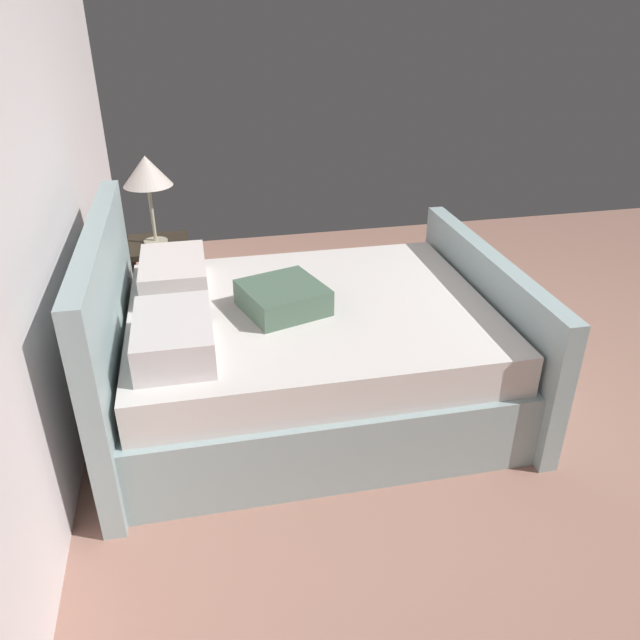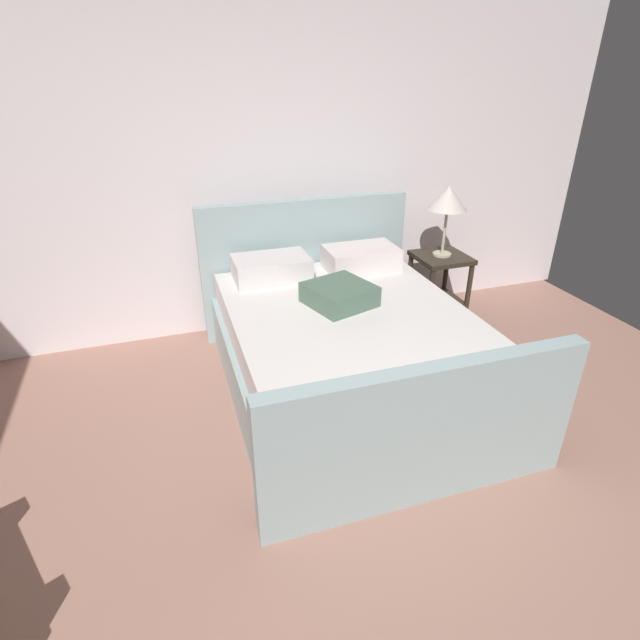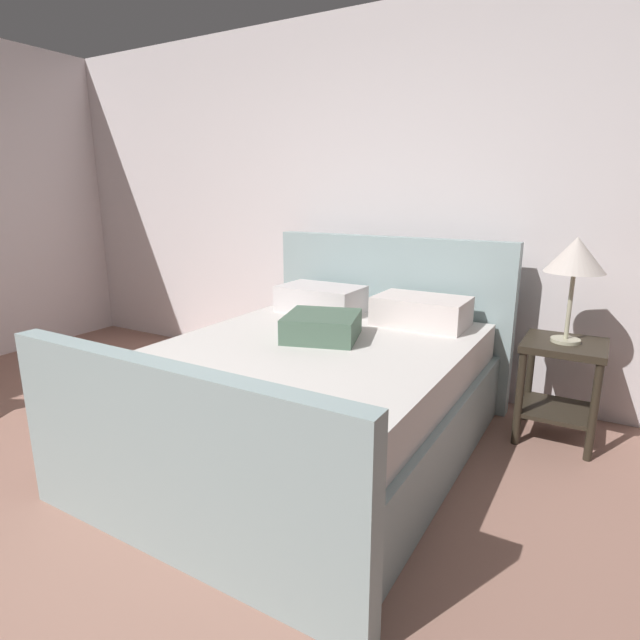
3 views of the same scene
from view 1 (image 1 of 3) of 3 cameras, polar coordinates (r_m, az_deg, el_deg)
name	(u,v)px [view 1 (image 1 of 3)]	position (r m, az deg, el deg)	size (l,w,h in m)	color
ground_plane	(567,393)	(4.03, 21.83, -6.30)	(6.06, 5.54, 0.02)	#A47565
wall_back	(12,209)	(2.89, -26.56, 9.17)	(6.18, 0.12, 2.68)	silver
bed	(302,348)	(3.49, -1.68, -2.63)	(1.75, 2.21, 1.13)	#98B0B2
nightstand_right	(160,269)	(4.49, -14.58, 4.54)	(0.44, 0.44, 0.60)	#2E261C
table_lamp_right	(147,173)	(4.28, -15.69, 12.92)	(0.32, 0.32, 0.60)	#B7B293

